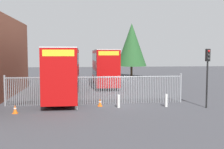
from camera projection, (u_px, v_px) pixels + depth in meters
name	position (u px, v px, depth m)	size (l,w,h in m)	color
ground_plane	(108.00, 90.00, 28.50)	(100.00, 100.00, 0.00)	#3D3D42
palisade_fence	(96.00, 89.00, 20.29)	(13.88, 0.14, 2.35)	gray
double_decker_bus_near_gate	(64.00, 71.00, 22.91)	(2.54, 10.81, 4.42)	#B70C0C
double_decker_bus_behind_fence_left	(104.00, 66.00, 32.21)	(2.54, 10.81, 4.42)	#B70C0C
bollard_near_left	(76.00, 103.00, 18.38)	(0.20, 0.20, 0.95)	silver
bollard_center_front	(119.00, 101.00, 18.98)	(0.20, 0.20, 0.95)	silver
bollard_near_right	(166.00, 100.00, 19.32)	(0.20, 0.20, 0.95)	silver
traffic_cone_by_gate	(100.00, 102.00, 19.52)	(0.34, 0.34, 0.59)	orange
traffic_cone_mid_forecourt	(15.00, 109.00, 17.14)	(0.34, 0.34, 0.59)	orange
traffic_light_kerbside	(208.00, 67.00, 18.75)	(0.28, 0.33, 4.30)	black
tree_tall_back	(132.00, 45.00, 43.88)	(5.05, 5.05, 9.09)	#4C3823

